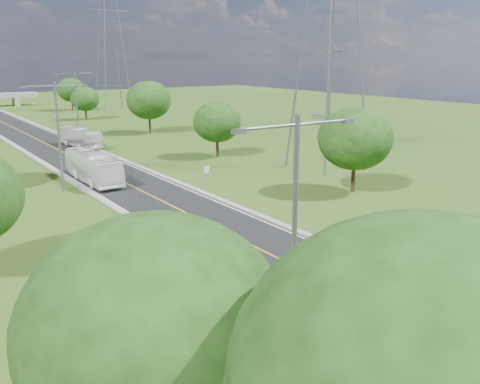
% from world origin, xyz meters
% --- Properties ---
extents(ground, '(260.00, 260.00, 0.00)m').
position_xyz_m(ground, '(0.00, 60.00, 0.00)').
color(ground, '#294B15').
rests_on(ground, ground).
extents(road, '(8.00, 150.00, 0.06)m').
position_xyz_m(road, '(0.00, 66.00, 0.03)').
color(road, black).
rests_on(road, ground).
extents(curb_left, '(0.50, 150.00, 0.22)m').
position_xyz_m(curb_left, '(-4.25, 66.00, 0.11)').
color(curb_left, gray).
rests_on(curb_left, ground).
extents(curb_right, '(0.50, 150.00, 0.22)m').
position_xyz_m(curb_right, '(4.25, 66.00, 0.11)').
color(curb_right, gray).
rests_on(curb_right, ground).
extents(speed_limit_sign, '(0.55, 0.09, 2.40)m').
position_xyz_m(speed_limit_sign, '(5.20, 37.98, 1.60)').
color(speed_limit_sign, slate).
rests_on(speed_limit_sign, ground).
extents(streetlight_near_left, '(5.90, 0.25, 10.00)m').
position_xyz_m(streetlight_near_left, '(-6.00, 12.00, 5.94)').
color(streetlight_near_left, slate).
rests_on(streetlight_near_left, ground).
extents(streetlight_mid_left, '(5.90, 0.25, 10.00)m').
position_xyz_m(streetlight_mid_left, '(-6.00, 45.00, 5.94)').
color(streetlight_mid_left, slate).
rests_on(streetlight_mid_left, ground).
extents(streetlight_far_right, '(5.90, 0.25, 10.00)m').
position_xyz_m(streetlight_far_right, '(6.00, 78.00, 5.94)').
color(streetlight_far_right, slate).
rests_on(streetlight_far_right, ground).
extents(power_tower_near, '(9.00, 6.40, 28.00)m').
position_xyz_m(power_tower_near, '(22.00, 40.00, 14.01)').
color(power_tower_near, slate).
rests_on(power_tower_near, ground).
extents(power_tower_far, '(9.00, 6.40, 28.00)m').
position_xyz_m(power_tower_far, '(26.00, 115.00, 14.01)').
color(power_tower_far, slate).
rests_on(power_tower_far, ground).
extents(tree_la, '(7.14, 7.14, 8.30)m').
position_xyz_m(tree_la, '(-14.00, 8.00, 5.27)').
color(tree_la, black).
rests_on(tree_la, ground).
extents(tree_lf, '(7.98, 7.98, 9.28)m').
position_xyz_m(tree_lf, '(-11.00, 2.00, 5.89)').
color(tree_lf, black).
rests_on(tree_lf, ground).
extents(tree_rb, '(6.72, 6.72, 7.82)m').
position_xyz_m(tree_rb, '(16.00, 30.00, 4.95)').
color(tree_rb, black).
rests_on(tree_rb, ground).
extents(tree_rc, '(5.88, 5.88, 6.84)m').
position_xyz_m(tree_rc, '(15.00, 52.00, 4.33)').
color(tree_rc, black).
rests_on(tree_rc, ground).
extents(tree_rd, '(7.14, 7.14, 8.30)m').
position_xyz_m(tree_rd, '(17.00, 76.00, 5.27)').
color(tree_rd, black).
rests_on(tree_rd, ground).
extents(tree_re, '(5.46, 5.46, 6.35)m').
position_xyz_m(tree_re, '(14.50, 100.00, 4.02)').
color(tree_re, black).
rests_on(tree_re, ground).
extents(tree_rf, '(6.30, 6.30, 7.33)m').
position_xyz_m(tree_rf, '(18.00, 120.00, 4.64)').
color(tree_rf, black).
rests_on(tree_rf, ground).
extents(bus_outbound, '(3.27, 9.58, 2.61)m').
position_xyz_m(bus_outbound, '(3.20, 68.40, 1.37)').
color(bus_outbound, silver).
rests_on(bus_outbound, road).
extents(bus_inbound, '(2.57, 10.61, 2.95)m').
position_xyz_m(bus_inbound, '(-2.33, 47.23, 1.54)').
color(bus_inbound, white).
rests_on(bus_inbound, road).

